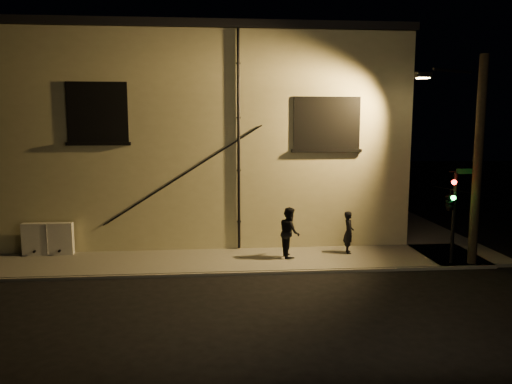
{
  "coord_description": "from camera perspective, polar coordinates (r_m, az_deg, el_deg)",
  "views": [
    {
      "loc": [
        -2.83,
        -16.05,
        5.08
      ],
      "look_at": [
        -1.24,
        1.8,
        2.52
      ],
      "focal_mm": 35.0,
      "sensor_mm": 36.0,
      "label": 1
    }
  ],
  "objects": [
    {
      "name": "building",
      "position": [
        25.06,
        -5.52,
        6.55
      ],
      "size": [
        16.2,
        12.23,
        8.8
      ],
      "color": "beige",
      "rests_on": "ground"
    },
    {
      "name": "utility_cabinet",
      "position": [
        20.2,
        -22.68,
        -4.97
      ],
      "size": [
        1.83,
        0.31,
        1.2
      ],
      "primitive_type": "cube",
      "color": "silver",
      "rests_on": "sidewalk"
    },
    {
      "name": "ground",
      "position": [
        17.07,
        4.74,
        -9.21
      ],
      "size": [
        90.0,
        90.0,
        0.0
      ],
      "primitive_type": "plane",
      "color": "black"
    },
    {
      "name": "traffic_signal",
      "position": [
        18.39,
        21.34,
        -0.94
      ],
      "size": [
        1.36,
        1.96,
        3.33
      ],
      "color": "black",
      "rests_on": "sidewalk"
    },
    {
      "name": "pedestrian_b",
      "position": [
        18.33,
        3.85,
        -4.61
      ],
      "size": [
        0.75,
        0.94,
        1.85
      ],
      "primitive_type": "imported",
      "rotation": [
        0.0,
        0.0,
        1.63
      ],
      "color": "black",
      "rests_on": "sidewalk"
    },
    {
      "name": "pedestrian_a",
      "position": [
        19.19,
        10.54,
        -4.53
      ],
      "size": [
        0.44,
        0.62,
        1.6
      ],
      "primitive_type": "imported",
      "rotation": [
        0.0,
        0.0,
        1.47
      ],
      "color": "black",
      "rests_on": "sidewalk"
    },
    {
      "name": "streetlamp_pole",
      "position": [
        18.67,
        23.72,
        3.71
      ],
      "size": [
        2.03,
        1.39,
        7.29
      ],
      "color": "black",
      "rests_on": "ground"
    },
    {
      "name": "sidewalk",
      "position": [
        21.44,
        5.97,
        -5.46
      ],
      "size": [
        21.0,
        16.0,
        0.12
      ],
      "color": "#66665C",
      "rests_on": "ground"
    }
  ]
}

